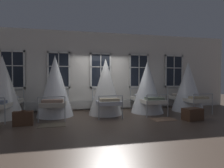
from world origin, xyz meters
TOP-DOWN VIEW (x-y plane):
  - ground at (0.00, 0.00)m, footprint 24.29×24.29m
  - back_wall_with_windows at (0.00, 1.44)m, footprint 13.15×0.10m
  - window_bank at (0.00, 1.32)m, footprint 8.42×0.10m
  - cot_first at (-3.72, 0.25)m, footprint 1.37×1.99m
  - cot_second at (-1.91, 0.27)m, footprint 1.37×1.98m
  - cot_third at (0.04, 0.22)m, footprint 1.37×1.98m
  - cot_fourth at (1.83, 0.24)m, footprint 1.37×1.97m
  - cot_fifth at (3.73, 0.20)m, footprint 1.37×1.97m
  - rug_second at (-1.86, -1.12)m, footprint 0.82×0.59m
  - rug_fourth at (1.86, -1.12)m, footprint 0.83×0.60m
  - suitcase_dark at (-2.71, -1.02)m, footprint 0.57×0.25m
  - travel_trunk at (2.79, -1.42)m, footprint 0.70×0.50m

SIDE VIEW (x-z plane):
  - ground at x=0.00m, z-range 0.00..0.00m
  - rug_second at x=-1.86m, z-range 0.00..0.01m
  - rug_fourth at x=1.86m, z-range 0.00..0.01m
  - travel_trunk at x=2.79m, z-range 0.00..0.41m
  - suitcase_dark at x=-2.71m, z-range -0.01..0.46m
  - window_bank at x=0.00m, z-range -0.28..2.27m
  - cot_fourth at x=1.83m, z-range -0.04..2.13m
  - cot_fifth at x=3.73m, z-range -0.04..2.13m
  - cot_third at x=0.04m, z-range -0.04..2.19m
  - cot_first at x=-3.72m, z-range -0.04..2.22m
  - cot_second at x=-1.91m, z-range -0.04..2.28m
  - back_wall_with_windows at x=0.00m, z-range 0.00..3.57m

